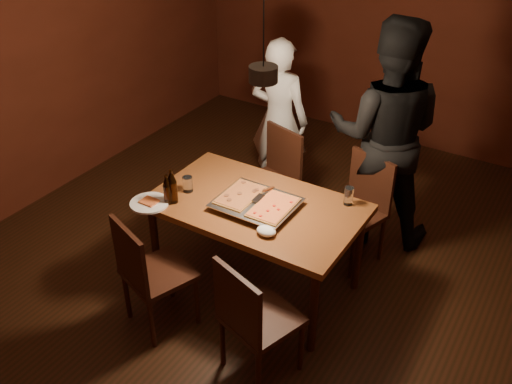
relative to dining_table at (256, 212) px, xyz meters
The scene contains 19 objects.
room_shell 0.73m from the dining_table, 28.22° to the right, with size 6.00×6.00×6.00m.
dining_table is the anchor object (origin of this frame).
chair_far_left 0.88m from the dining_table, 110.94° to the left, with size 0.53×0.53×0.49m.
chair_far_right 0.93m from the dining_table, 56.60° to the left, with size 0.53×0.53×0.49m.
chair_near_left 0.87m from the dining_table, 117.33° to the right, with size 0.54×0.54×0.49m.
chair_near_right 0.88m from the dining_table, 60.08° to the right, with size 0.53×0.53×0.49m.
pizza_tray 0.11m from the dining_table, 55.46° to the right, with size 0.55×0.45×0.05m, color silver.
pizza_meat 0.18m from the dining_table, 163.28° to the right, with size 0.24×0.37×0.02m, color maroon.
pizza_cheese 0.22m from the dining_table, 14.32° to the right, with size 0.24×0.39×0.02m, color gold.
spatula 0.14m from the dining_table, 20.37° to the right, with size 0.09×0.24×0.04m, color silver, non-canonical shape.
beer_bottle_a 0.65m from the dining_table, 149.15° to the right, with size 0.06×0.06×0.23m.
beer_bottle_b 0.63m from the dining_table, 150.57° to the right, with size 0.07×0.07×0.26m.
water_glass_left 0.55m from the dining_table, 167.10° to the right, with size 0.08×0.08×0.12m, color silver.
water_glass_right 0.67m from the dining_table, 31.58° to the left, with size 0.07×0.07×0.14m, color silver.
plate_slice 0.77m from the dining_table, 148.02° to the right, with size 0.28×0.28×0.03m.
napkin 0.39m from the dining_table, 47.70° to the right, with size 0.14×0.10×0.06m, color white.
diner_white 1.40m from the dining_table, 113.17° to the left, with size 0.56×0.37×1.53m, color white.
diner_dark 1.28m from the dining_table, 66.09° to the left, with size 0.93×0.72×1.90m, color black.
pendant_lamp 1.09m from the dining_table, 28.22° to the right, with size 0.18×0.18×1.10m.
Camera 1 is at (1.71, -2.84, 3.00)m, focal length 40.00 mm.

